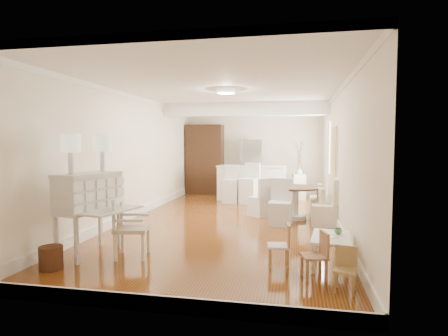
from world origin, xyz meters
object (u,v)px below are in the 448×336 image
(fridge, at_px, (262,168))
(kids_chair_b, at_px, (279,245))
(sideboard, at_px, (299,186))
(gustavian_armchair, at_px, (132,228))
(breakfast_counter, at_px, (252,183))
(bar_stool_left, at_px, (231,184))
(bar_stool_right, at_px, (249,184))
(kids_chair_a, at_px, (314,255))
(secretary_bureau, at_px, (89,214))
(pantry_cabinet, at_px, (205,159))
(kids_table, at_px, (331,251))
(slip_chair_near, at_px, (280,202))
(kids_chair_c, at_px, (345,269))
(wicker_basket, at_px, (51,258))
(slip_chair_far, at_px, (261,197))
(dining_table, at_px, (295,203))

(fridge, bearing_deg, kids_chair_b, -82.77)
(kids_chair_b, distance_m, sideboard, 6.46)
(gustavian_armchair, xyz_separation_m, breakfast_counter, (1.10, 5.91, 0.06))
(breakfast_counter, relative_size, bar_stool_left, 1.90)
(bar_stool_right, distance_m, sideboard, 1.86)
(kids_chair_a, height_order, breakfast_counter, breakfast_counter)
(secretary_bureau, xyz_separation_m, pantry_cabinet, (0.10, 7.00, 0.51))
(gustavian_armchair, relative_size, fridge, 0.50)
(kids_chair_a, xyz_separation_m, bar_stool_right, (-1.52, 5.61, 0.26))
(secretary_bureau, distance_m, bar_stool_left, 5.38)
(kids_table, bearing_deg, fridge, 103.20)
(kids_table, relative_size, slip_chair_near, 0.89)
(kids_chair_c, bearing_deg, pantry_cabinet, 127.31)
(kids_chair_a, bearing_deg, wicker_basket, -100.60)
(wicker_basket, bearing_deg, kids_chair_c, -0.61)
(slip_chair_far, bearing_deg, pantry_cabinet, -102.85)
(wicker_basket, height_order, kids_table, kids_table)
(fridge, bearing_deg, bar_stool_left, -112.16)
(kids_chair_b, relative_size, bar_stool_right, 0.54)
(kids_table, height_order, bar_stool_right, bar_stool_right)
(wicker_basket, height_order, sideboard, sideboard)
(bar_stool_right, bearing_deg, kids_table, -52.79)
(kids_chair_b, relative_size, dining_table, 0.57)
(breakfast_counter, bearing_deg, slip_chair_far, -78.24)
(breakfast_counter, xyz_separation_m, pantry_cabinet, (-1.70, 1.08, 0.63))
(kids_table, bearing_deg, wicker_basket, -167.22)
(wicker_basket, distance_m, slip_chair_near, 4.48)
(gustavian_armchair, relative_size, kids_chair_a, 1.44)
(wicker_basket, relative_size, pantry_cabinet, 0.14)
(bar_stool_left, relative_size, sideboard, 1.36)
(dining_table, xyz_separation_m, bar_stool_right, (-1.28, 1.87, 0.21))
(wicker_basket, distance_m, bar_stool_left, 6.11)
(breakfast_counter, bearing_deg, pantry_cabinet, 147.57)
(slip_chair_far, bearing_deg, slip_chair_near, 75.02)
(breakfast_counter, xyz_separation_m, bar_stool_left, (-0.51, -0.70, 0.02))
(wicker_basket, bearing_deg, pantry_cabinet, 88.06)
(kids_table, xyz_separation_m, slip_chair_far, (-1.29, 3.34, 0.24))
(secretary_bureau, bearing_deg, kids_chair_a, 6.59)
(kids_table, distance_m, pantry_cabinet, 7.75)
(gustavian_armchair, distance_m, wicker_basket, 1.16)
(bar_stool_right, xyz_separation_m, pantry_cabinet, (-1.73, 1.82, 0.58))
(fridge, bearing_deg, breakfast_counter, -100.78)
(wicker_basket, bearing_deg, slip_chair_near, 48.64)
(gustavian_armchair, height_order, kids_chair_c, gustavian_armchair)
(slip_chair_far, distance_m, breakfast_counter, 2.48)
(gustavian_armchair, bearing_deg, slip_chair_near, -49.46)
(kids_table, xyz_separation_m, kids_chair_a, (-0.25, -0.58, 0.10))
(dining_table, bearing_deg, kids_chair_b, -93.71)
(bar_stool_left, relative_size, pantry_cabinet, 0.47)
(kids_chair_a, xyz_separation_m, breakfast_counter, (-1.55, 6.35, 0.20))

